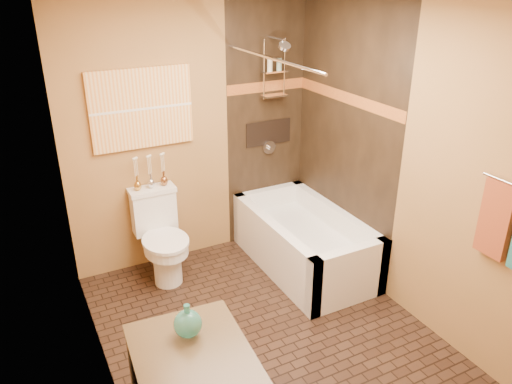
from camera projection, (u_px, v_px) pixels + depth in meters
floor at (268, 335)px, 3.96m from camera, size 3.00×3.00×0.00m
wall_left at (92, 229)px, 2.94m from camera, size 0.02×3.00×2.50m
wall_right at (402, 163)px, 3.95m from camera, size 0.02×3.00×2.50m
wall_back at (193, 134)px, 4.66m from camera, size 2.40×0.02×2.50m
wall_front at (431, 312)px, 2.23m from camera, size 2.40×0.02×2.50m
alcove_tile_back at (266, 123)px, 4.98m from camera, size 0.85×0.01×2.50m
alcove_tile_right at (344, 138)px, 4.55m from camera, size 0.01×1.50×2.50m
mosaic_band_back at (267, 86)px, 4.82m from camera, size 0.85×0.01×0.10m
mosaic_band_right at (346, 98)px, 4.40m from camera, size 0.01×1.50×0.10m
alcove_niche at (268, 133)px, 5.02m from camera, size 0.50×0.01×0.25m
shower_fixtures at (274, 83)px, 4.73m from camera, size 0.24×0.33×1.16m
curtain_rod at (270, 58)px, 3.91m from camera, size 0.03×1.55×0.03m
towel_rust at (496, 219)px, 3.22m from camera, size 0.05×0.22×0.52m
sunset_painting at (142, 109)px, 4.33m from camera, size 0.90×0.04×0.70m
vanity_mirror at (131, 272)px, 2.08m from camera, size 0.01×1.00×0.90m
bathtub at (304, 245)px, 4.81m from camera, size 0.80×1.50×0.55m
toilet at (161, 236)px, 4.57m from camera, size 0.42×0.62×0.83m
teal_bottle at (188, 320)px, 2.64m from camera, size 0.20×0.20×0.24m
bud_vases at (150, 171)px, 4.48m from camera, size 0.31×0.07×0.31m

